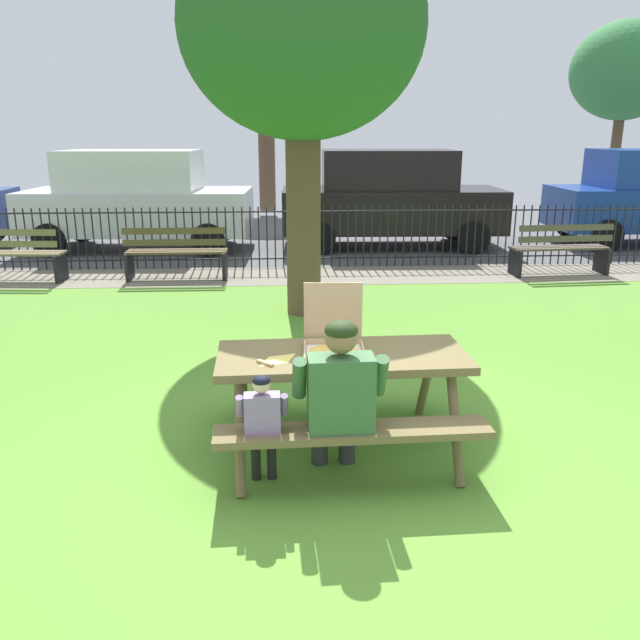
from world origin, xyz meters
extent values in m
cube|color=#609834|center=(0.00, 1.50, -0.01)|extent=(28.00, 11.00, 0.02)
cube|color=gray|center=(0.00, 6.30, 0.00)|extent=(28.00, 1.40, 0.01)
cube|color=#515154|center=(0.00, 10.60, -0.01)|extent=(28.00, 7.19, 0.01)
cube|color=brown|center=(-0.07, 0.22, 0.74)|extent=(1.82, 0.82, 0.06)
cube|color=brown|center=(-0.05, -0.38, 0.44)|extent=(1.81, 0.34, 0.05)
cube|color=brown|center=(-0.09, 0.82, 0.44)|extent=(1.81, 0.34, 0.05)
cylinder|color=brown|center=(-0.79, -0.22, 0.35)|extent=(0.08, 0.44, 0.74)
cylinder|color=brown|center=(-0.82, 0.61, 0.35)|extent=(0.08, 0.44, 0.74)
cylinder|color=brown|center=(0.68, -0.17, 0.35)|extent=(0.08, 0.44, 0.74)
cylinder|color=brown|center=(0.65, 0.66, 0.35)|extent=(0.08, 0.44, 0.74)
cube|color=tan|center=(-0.13, 0.18, 0.78)|extent=(0.45, 0.45, 0.01)
cube|color=silver|center=(-0.13, 0.18, 0.78)|extent=(0.41, 0.41, 0.00)
cube|color=tan|center=(-0.14, -0.03, 0.80)|extent=(0.43, 0.03, 0.04)
cube|color=tan|center=(-0.13, 0.39, 0.80)|extent=(0.43, 0.03, 0.04)
cube|color=tan|center=(-0.34, 0.19, 0.80)|extent=(0.03, 0.43, 0.04)
cube|color=tan|center=(0.08, 0.17, 0.80)|extent=(0.03, 0.43, 0.04)
cube|color=tan|center=(-0.12, 0.41, 1.04)|extent=(0.43, 0.07, 0.43)
cylinder|color=tan|center=(-0.13, 0.18, 0.79)|extent=(0.37, 0.37, 0.01)
cylinder|color=#F1C54D|center=(-0.13, 0.18, 0.80)|extent=(0.34, 0.34, 0.00)
pyramid|color=#F6DA68|center=(-0.53, 0.11, 0.78)|extent=(0.27, 0.28, 0.01)
cube|color=tan|center=(-0.62, 0.02, 0.78)|extent=(0.13, 0.13, 0.02)
cylinder|color=#313131|center=(-0.25, 0.03, 0.22)|extent=(0.12, 0.12, 0.44)
cylinder|color=#313131|center=(-0.24, -0.18, 0.47)|extent=(0.16, 0.42, 0.15)
cylinder|color=#313131|center=(-0.05, 0.04, 0.22)|extent=(0.12, 0.12, 0.44)
cylinder|color=#313131|center=(-0.04, -0.17, 0.47)|extent=(0.16, 0.42, 0.15)
cube|color=#386638|center=(-0.13, -0.38, 0.70)|extent=(0.43, 0.23, 0.52)
cylinder|color=#386638|center=(-0.39, -0.34, 0.80)|extent=(0.10, 0.21, 0.31)
cylinder|color=#386638|center=(0.13, -0.33, 0.80)|extent=(0.10, 0.21, 0.31)
sphere|color=#8C6647|center=(-0.13, -0.36, 1.08)|extent=(0.21, 0.21, 0.21)
ellipsoid|color=#203014|center=(-0.13, -0.37, 1.13)|extent=(0.21, 0.20, 0.12)
cylinder|color=black|center=(-0.69, -0.17, 0.22)|extent=(0.07, 0.07, 0.44)
cylinder|color=black|center=(-0.69, -0.29, 0.46)|extent=(0.09, 0.23, 0.08)
cylinder|color=black|center=(-0.59, -0.17, 0.22)|extent=(0.07, 0.07, 0.44)
cylinder|color=black|center=(-0.58, -0.28, 0.46)|extent=(0.09, 0.23, 0.08)
cube|color=#8C72A5|center=(-0.63, -0.40, 0.58)|extent=(0.23, 0.13, 0.28)
cylinder|color=#8C72A5|center=(-0.77, -0.38, 0.64)|extent=(0.05, 0.11, 0.17)
cylinder|color=#8C72A5|center=(-0.49, -0.37, 0.64)|extent=(0.05, 0.11, 0.17)
sphere|color=beige|center=(-0.63, -0.39, 0.79)|extent=(0.11, 0.11, 0.11)
ellipsoid|color=black|center=(-0.63, -0.39, 0.81)|extent=(0.11, 0.11, 0.07)
cylinder|color=black|center=(0.00, 7.00, 0.97)|extent=(21.05, 0.03, 0.03)
cylinder|color=black|center=(0.00, 7.00, 0.16)|extent=(21.05, 0.03, 0.03)
cylinder|color=black|center=(-5.26, 7.00, 0.53)|extent=(0.02, 0.02, 1.06)
cylinder|color=black|center=(-5.12, 7.00, 0.53)|extent=(0.02, 0.02, 1.06)
cylinder|color=black|center=(-4.98, 7.00, 0.53)|extent=(0.02, 0.02, 1.06)
cylinder|color=black|center=(-4.84, 7.00, 0.53)|extent=(0.02, 0.02, 1.06)
cylinder|color=black|center=(-4.70, 7.00, 0.53)|extent=(0.02, 0.02, 1.06)
cylinder|color=black|center=(-4.56, 7.00, 0.53)|extent=(0.02, 0.02, 1.06)
cylinder|color=black|center=(-4.42, 7.00, 0.53)|extent=(0.02, 0.02, 1.06)
cylinder|color=black|center=(-4.28, 7.00, 0.53)|extent=(0.02, 0.02, 1.06)
cylinder|color=black|center=(-4.14, 7.00, 0.53)|extent=(0.02, 0.02, 1.06)
cylinder|color=black|center=(-4.00, 7.00, 0.53)|extent=(0.02, 0.02, 1.06)
cylinder|color=black|center=(-3.86, 7.00, 0.53)|extent=(0.02, 0.02, 1.06)
cylinder|color=black|center=(-3.72, 7.00, 0.53)|extent=(0.02, 0.02, 1.06)
cylinder|color=black|center=(-3.58, 7.00, 0.53)|extent=(0.02, 0.02, 1.06)
cylinder|color=black|center=(-3.44, 7.00, 0.53)|extent=(0.02, 0.02, 1.06)
cylinder|color=black|center=(-3.30, 7.00, 0.53)|extent=(0.02, 0.02, 1.06)
cylinder|color=black|center=(-3.16, 7.00, 0.53)|extent=(0.02, 0.02, 1.06)
cylinder|color=black|center=(-3.02, 7.00, 0.53)|extent=(0.02, 0.02, 1.06)
cylinder|color=black|center=(-2.88, 7.00, 0.53)|extent=(0.02, 0.02, 1.06)
cylinder|color=black|center=(-2.74, 7.00, 0.53)|extent=(0.02, 0.02, 1.06)
cylinder|color=black|center=(-2.60, 7.00, 0.53)|extent=(0.02, 0.02, 1.06)
cylinder|color=black|center=(-2.46, 7.00, 0.53)|extent=(0.02, 0.02, 1.06)
cylinder|color=black|center=(-2.32, 7.00, 0.53)|extent=(0.02, 0.02, 1.06)
cylinder|color=black|center=(-2.18, 7.00, 0.53)|extent=(0.02, 0.02, 1.06)
cylinder|color=black|center=(-2.04, 7.00, 0.53)|extent=(0.02, 0.02, 1.06)
cylinder|color=black|center=(-1.89, 7.00, 0.53)|extent=(0.02, 0.02, 1.06)
cylinder|color=black|center=(-1.75, 7.00, 0.53)|extent=(0.02, 0.02, 1.06)
cylinder|color=black|center=(-1.61, 7.00, 0.53)|extent=(0.02, 0.02, 1.06)
cylinder|color=black|center=(-1.47, 7.00, 0.53)|extent=(0.02, 0.02, 1.06)
cylinder|color=black|center=(-1.33, 7.00, 0.53)|extent=(0.02, 0.02, 1.06)
cylinder|color=black|center=(-1.19, 7.00, 0.53)|extent=(0.02, 0.02, 1.06)
cylinder|color=black|center=(-1.05, 7.00, 0.53)|extent=(0.02, 0.02, 1.06)
cylinder|color=black|center=(-0.91, 7.00, 0.53)|extent=(0.02, 0.02, 1.06)
cylinder|color=black|center=(-0.77, 7.00, 0.53)|extent=(0.02, 0.02, 1.06)
cylinder|color=black|center=(-0.63, 7.00, 0.53)|extent=(0.02, 0.02, 1.06)
cylinder|color=black|center=(-0.49, 7.00, 0.53)|extent=(0.02, 0.02, 1.06)
cylinder|color=black|center=(-0.35, 7.00, 0.53)|extent=(0.02, 0.02, 1.06)
cylinder|color=black|center=(-0.21, 7.00, 0.53)|extent=(0.02, 0.02, 1.06)
cylinder|color=black|center=(-0.07, 7.00, 0.53)|extent=(0.02, 0.02, 1.06)
cylinder|color=black|center=(0.07, 7.00, 0.53)|extent=(0.02, 0.02, 1.06)
cylinder|color=black|center=(0.21, 7.00, 0.53)|extent=(0.02, 0.02, 1.06)
cylinder|color=black|center=(0.35, 7.00, 0.53)|extent=(0.02, 0.02, 1.06)
cylinder|color=black|center=(0.49, 7.00, 0.53)|extent=(0.02, 0.02, 1.06)
cylinder|color=black|center=(0.63, 7.00, 0.53)|extent=(0.02, 0.02, 1.06)
cylinder|color=black|center=(0.77, 7.00, 0.53)|extent=(0.02, 0.02, 1.06)
cylinder|color=black|center=(0.91, 7.00, 0.53)|extent=(0.02, 0.02, 1.06)
cylinder|color=black|center=(1.05, 7.00, 0.53)|extent=(0.02, 0.02, 1.06)
cylinder|color=black|center=(1.19, 7.00, 0.53)|extent=(0.02, 0.02, 1.06)
cylinder|color=black|center=(1.33, 7.00, 0.53)|extent=(0.02, 0.02, 1.06)
cylinder|color=black|center=(1.47, 7.00, 0.53)|extent=(0.02, 0.02, 1.06)
cylinder|color=black|center=(1.61, 7.00, 0.53)|extent=(0.02, 0.02, 1.06)
cylinder|color=black|center=(1.75, 7.00, 0.53)|extent=(0.02, 0.02, 1.06)
cylinder|color=black|center=(1.89, 7.00, 0.53)|extent=(0.02, 0.02, 1.06)
cylinder|color=black|center=(2.04, 7.00, 0.53)|extent=(0.02, 0.02, 1.06)
cylinder|color=black|center=(2.18, 7.00, 0.53)|extent=(0.02, 0.02, 1.06)
cylinder|color=black|center=(2.32, 7.00, 0.53)|extent=(0.02, 0.02, 1.06)
cylinder|color=black|center=(2.46, 7.00, 0.53)|extent=(0.02, 0.02, 1.06)
cylinder|color=black|center=(2.60, 7.00, 0.53)|extent=(0.02, 0.02, 1.06)
cylinder|color=black|center=(2.74, 7.00, 0.53)|extent=(0.02, 0.02, 1.06)
cylinder|color=black|center=(2.88, 7.00, 0.53)|extent=(0.02, 0.02, 1.06)
cylinder|color=black|center=(3.02, 7.00, 0.53)|extent=(0.02, 0.02, 1.06)
cylinder|color=black|center=(3.16, 7.00, 0.53)|extent=(0.02, 0.02, 1.06)
cylinder|color=black|center=(3.30, 7.00, 0.53)|extent=(0.02, 0.02, 1.06)
cylinder|color=black|center=(3.44, 7.00, 0.53)|extent=(0.02, 0.02, 1.06)
cylinder|color=black|center=(3.58, 7.00, 0.53)|extent=(0.02, 0.02, 1.06)
cylinder|color=black|center=(3.72, 7.00, 0.53)|extent=(0.02, 0.02, 1.06)
cylinder|color=black|center=(3.86, 7.00, 0.53)|extent=(0.02, 0.02, 1.06)
cylinder|color=black|center=(4.00, 7.00, 0.53)|extent=(0.02, 0.02, 1.06)
cylinder|color=black|center=(4.14, 7.00, 0.53)|extent=(0.02, 0.02, 1.06)
cylinder|color=black|center=(4.28, 7.00, 0.53)|extent=(0.02, 0.02, 1.06)
cylinder|color=black|center=(4.42, 7.00, 0.53)|extent=(0.02, 0.02, 1.06)
cylinder|color=black|center=(4.56, 7.00, 0.53)|extent=(0.02, 0.02, 1.06)
cylinder|color=black|center=(4.70, 7.00, 0.53)|extent=(0.02, 0.02, 1.06)
cylinder|color=black|center=(4.84, 7.00, 0.53)|extent=(0.02, 0.02, 1.06)
cylinder|color=black|center=(4.98, 7.00, 0.53)|extent=(0.02, 0.02, 1.06)
cylinder|color=black|center=(5.12, 7.00, 0.53)|extent=(0.02, 0.02, 1.06)
cylinder|color=black|center=(5.26, 7.00, 0.53)|extent=(0.02, 0.02, 1.06)
cylinder|color=black|center=(5.40, 7.00, 0.53)|extent=(0.02, 0.02, 1.06)
cylinder|color=black|center=(5.54, 7.00, 0.53)|extent=(0.02, 0.02, 1.06)
cylinder|color=black|center=(5.68, 7.00, 0.53)|extent=(0.02, 0.02, 1.06)
cylinder|color=black|center=(5.83, 7.00, 0.53)|extent=(0.02, 0.02, 1.06)
cube|color=#716545|center=(-4.77, 6.37, 0.44)|extent=(1.60, 0.22, 0.04)
cube|color=#716545|center=(-4.78, 6.23, 0.44)|extent=(1.60, 0.22, 0.04)
cube|color=#716545|center=(-4.79, 6.09, 0.44)|extent=(1.60, 0.22, 0.04)
cube|color=#716545|center=(-4.79, 6.03, 0.62)|extent=(1.60, 0.17, 0.11)
cube|color=#716545|center=(-4.79, 6.03, 0.80)|extent=(1.60, 0.17, 0.11)
cube|color=black|center=(-4.02, 6.12, 0.22)|extent=(0.08, 0.44, 0.44)
cube|color=brown|center=(-2.20, 6.37, 0.44)|extent=(1.60, 0.11, 0.04)
cube|color=brown|center=(-2.20, 6.23, 0.44)|extent=(1.60, 0.11, 0.04)
cube|color=brown|center=(-2.20, 6.09, 0.44)|extent=(1.60, 0.11, 0.04)
cube|color=brown|center=(-2.20, 6.03, 0.62)|extent=(1.60, 0.06, 0.11)
cube|color=brown|center=(-2.20, 6.03, 0.80)|extent=(1.60, 0.06, 0.11)
cube|color=black|center=(-1.44, 6.18, 0.22)|extent=(0.05, 0.44, 0.44)
cube|color=black|center=(-2.96, 6.18, 0.22)|extent=(0.05, 0.44, 0.44)
cube|color=brown|center=(4.06, 6.37, 0.44)|extent=(1.60, 0.22, 0.04)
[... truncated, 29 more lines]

